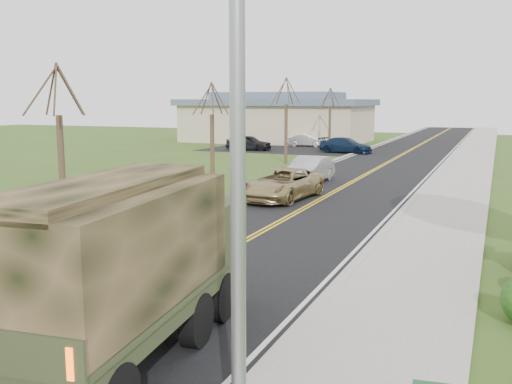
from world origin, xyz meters
The scene contains 16 objects.
road centered at (0.00, 40.00, 0.01)m, with size 8.00×120.00×0.01m, color black.
curb_right centered at (4.15, 40.00, 0.06)m, with size 0.30×120.00×0.12m, color #9E998E.
sidewalk_right centered at (5.90, 40.00, 0.05)m, with size 3.20×120.00×0.10m, color #9E998E.
curb_left centered at (-4.15, 40.00, 0.05)m, with size 0.30×120.00×0.10m, color #9E998E.
street_light centered at (4.90, -0.50, 4.43)m, with size 1.65×0.22×8.00m.
bare_tree_a centered at (-7.00, 10.00, 2.63)m, with size 1.93×2.26×6.08m.
bare_tree_b centered at (-7.00, 22.00, 2.48)m, with size 1.83×2.14×5.73m.
bare_tree_c centered at (-7.00, 34.00, 2.78)m, with size 2.04×2.39×6.42m.
bare_tree_d centered at (-7.00, 46.00, 2.55)m, with size 1.88×2.20×5.91m.
commercial_building centered at (-15.98, 55.97, 2.69)m, with size 25.50×21.50×5.65m.
military_truck centered at (1.62, 1.94, 1.95)m, with size 3.13×7.06×3.41m.
suv_champagne centered at (-1.75, 19.11, 0.75)m, with size 2.48×5.37×1.49m, color #9E8A59.
sedan_silver centered at (-2.23, 24.88, 0.77)m, with size 1.62×4.65×1.53m, color #B0B1B5.
lot_car_dark centered at (-14.22, 43.49, 0.74)m, with size 1.74×4.33×1.47m, color black.
lot_car_silver centered at (-10.51, 50.00, 0.64)m, with size 1.36×3.89×1.28m, color silver.
lot_car_navy centered at (-5.00, 44.36, 0.70)m, with size 1.96×4.82×1.40m, color #0E1D36.
Camera 1 is at (7.71, -6.35, 4.73)m, focal length 40.00 mm.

